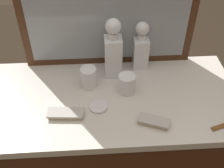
{
  "coord_description": "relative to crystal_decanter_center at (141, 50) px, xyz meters",
  "views": [
    {
      "loc": [
        -0.06,
        -0.97,
        1.87
      ],
      "look_at": [
        0.0,
        0.0,
        1.02
      ],
      "focal_mm": 45.62,
      "sensor_mm": 36.0,
      "label": 1
    }
  ],
  "objects": [
    {
      "name": "silver_brush_front",
      "position": [
        -0.37,
        -0.34,
        -0.09
      ],
      "size": [
        0.16,
        0.07,
        0.02
      ],
      "color": "#B7A88C",
      "rests_on": "dresser"
    },
    {
      "name": "dresser",
      "position": [
        -0.16,
        -0.23,
        -0.57
      ],
      "size": [
        1.21,
        0.59,
        0.94
      ],
      "color": "#472816",
      "rests_on": "ground_plane"
    },
    {
      "name": "crystal_decanter_left",
      "position": [
        -0.15,
        -0.06,
        0.02
      ],
      "size": [
        0.08,
        0.08,
        0.31
      ],
      "color": "white",
      "rests_on": "dresser"
    },
    {
      "name": "crystal_decanter_center",
      "position": [
        0.0,
        0.0,
        0.0
      ],
      "size": [
        0.08,
        0.08,
        0.26
      ],
      "color": "white",
      "rests_on": "dresser"
    },
    {
      "name": "tortoiseshell_comb",
      "position": [
        0.3,
        -0.44,
        -0.1
      ],
      "size": [
        0.11,
        0.05,
        0.01
      ],
      "color": "brown",
      "rests_on": "dresser"
    },
    {
      "name": "crystal_tumbler_front",
      "position": [
        -0.27,
        -0.15,
        -0.06
      ],
      "size": [
        0.08,
        0.08,
        0.11
      ],
      "color": "white",
      "rests_on": "dresser"
    },
    {
      "name": "silver_brush_center",
      "position": [
        0.0,
        -0.41,
        -0.09
      ],
      "size": [
        0.14,
        0.1,
        0.02
      ],
      "color": "#B7A88C",
      "rests_on": "dresser"
    },
    {
      "name": "crystal_tumbler_left",
      "position": [
        -0.09,
        -0.19,
        -0.06
      ],
      "size": [
        0.08,
        0.08,
        0.09
      ],
      "color": "white",
      "rests_on": "dresser"
    },
    {
      "name": "porcelain_dish",
      "position": [
        -0.23,
        -0.3,
        -0.1
      ],
      "size": [
        0.08,
        0.08,
        0.01
      ],
      "color": "silver",
      "rests_on": "dresser"
    }
  ]
}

